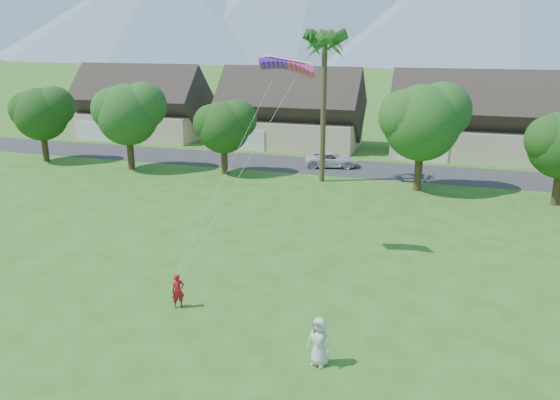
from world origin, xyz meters
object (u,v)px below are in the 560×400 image
at_px(parafoil_kite, 288,64).
at_px(watcher, 319,341).
at_px(kite_flyer, 178,291).
at_px(parked_car, 332,160).

bearing_deg(parafoil_kite, watcher, -75.46).
xyz_separation_m(kite_flyer, parked_car, (0.77, 29.67, -0.12)).
bearing_deg(parafoil_kite, parked_car, 87.19).
relative_size(kite_flyer, parafoil_kite, 0.55).
height_order(kite_flyer, parafoil_kite, parafoil_kite).
bearing_deg(watcher, parked_car, 114.84).
bearing_deg(parked_car, kite_flyer, 165.11).
distance_m(kite_flyer, parafoil_kite, 12.77).
relative_size(watcher, parked_car, 0.39).
relative_size(kite_flyer, parked_car, 0.33).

